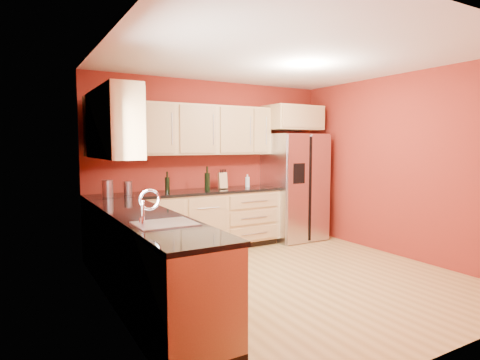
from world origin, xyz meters
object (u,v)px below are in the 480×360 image
object	(u,v)px
canister_left	(108,188)
wine_bottle_a	(167,182)
soap_dispenser	(247,181)
knife_block	(223,181)
refrigerator	(294,187)

from	to	relation	value
canister_left	wine_bottle_a	world-z (taller)	wine_bottle_a
wine_bottle_a	soap_dispenser	bearing A→B (deg)	1.72
soap_dispenser	canister_left	bearing A→B (deg)	-176.70
knife_block	soap_dispenser	xyz separation A→B (m)	(0.45, 0.01, -0.02)
refrigerator	canister_left	size ratio (longest dim) A/B	8.12
refrigerator	wine_bottle_a	distance (m)	2.23
canister_left	wine_bottle_a	distance (m)	0.85
refrigerator	soap_dispenser	world-z (taller)	refrigerator
knife_block	soap_dispenser	world-z (taller)	knife_block
refrigerator	knife_block	xyz separation A→B (m)	(-1.31, 0.11, 0.15)
canister_left	soap_dispenser	world-z (taller)	canister_left
knife_block	soap_dispenser	distance (m)	0.46
knife_block	soap_dispenser	size ratio (longest dim) A/B	1.20
refrigerator	soap_dispenser	distance (m)	0.87
refrigerator	soap_dispenser	bearing A→B (deg)	172.00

